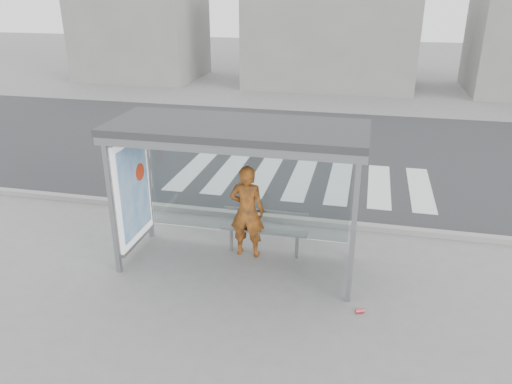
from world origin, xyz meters
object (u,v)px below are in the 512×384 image
at_px(person, 247,211).
at_px(soda_can, 360,311).
at_px(bus_shelter, 217,159).
at_px(bench, 264,230).

distance_m(person, soda_can, 2.69).
xyz_separation_m(bus_shelter, soda_can, (2.57, -1.05, -1.95)).
distance_m(person, bench, 0.50).
xyz_separation_m(bench, soda_can, (1.83, -1.49, -0.46)).
bearing_deg(bus_shelter, person, 38.97).
height_order(bus_shelter, bench, bus_shelter).
relative_size(person, soda_can, 12.97).
relative_size(person, bench, 1.10).
xyz_separation_m(person, bench, (0.30, 0.09, -0.39)).
bearing_deg(bench, person, -163.98).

